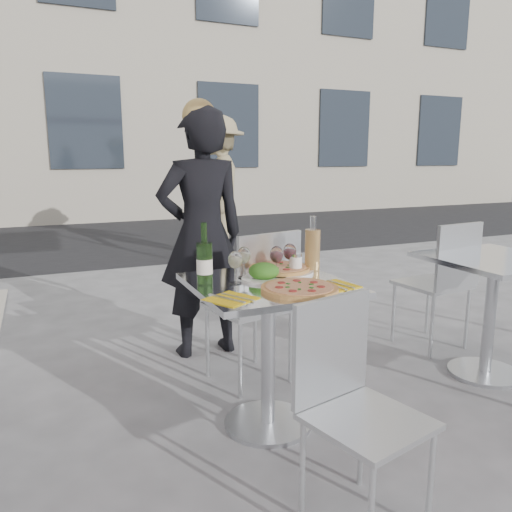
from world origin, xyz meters
name	(u,v)px	position (x,y,z in m)	size (l,w,h in m)	color
ground	(268,425)	(0.00, 0.00, 0.00)	(80.00, 80.00, 0.00)	slate
street_asphalt	(105,238)	(0.00, 6.50, 0.00)	(24.00, 5.00, 0.00)	black
main_table	(268,324)	(0.00, 0.00, 0.54)	(0.72, 0.72, 0.75)	#B7BABF
side_table_right	(492,291)	(1.50, 0.00, 0.54)	(0.72, 0.72, 0.75)	#B7BABF
chair_far	(258,296)	(0.14, 0.44, 0.55)	(0.50, 0.51, 0.93)	silver
chair_near	(350,392)	(0.01, -0.69, 0.49)	(0.46, 0.47, 0.83)	silver
side_chair_rfar	(444,275)	(1.54, 0.44, 0.54)	(0.45, 0.46, 0.91)	silver
woman_diner	(202,235)	(0.00, 1.07, 0.83)	(0.60, 0.40, 1.65)	black
pedestrian_b	(218,188)	(1.19, 4.13, 0.94)	(1.21, 0.70, 1.88)	#9B8C64
pizza_near	(299,288)	(0.06, -0.19, 0.76)	(0.35, 0.35, 0.02)	#BA8948
pizza_far	(279,269)	(0.14, 0.16, 0.77)	(0.35, 0.35, 0.03)	white
salad_plate	(264,273)	(0.00, 0.04, 0.79)	(0.22, 0.22, 0.09)	white
wine_bottle	(205,261)	(-0.30, 0.07, 0.86)	(0.07, 0.08, 0.29)	#2B541F
carafe	(312,249)	(0.31, 0.12, 0.87)	(0.08, 0.08, 0.29)	tan
sugar_shaker	(296,264)	(0.20, 0.10, 0.80)	(0.06, 0.06, 0.11)	white
wineglass_white_a	(235,261)	(-0.16, 0.04, 0.86)	(0.07, 0.07, 0.16)	white
wineglass_white_b	(244,256)	(-0.08, 0.13, 0.86)	(0.07, 0.07, 0.16)	white
wineglass_red_a	(276,256)	(0.08, 0.08, 0.86)	(0.07, 0.07, 0.16)	white
wineglass_red_b	(290,253)	(0.17, 0.12, 0.86)	(0.07, 0.07, 0.16)	white
napkin_left	(231,299)	(-0.27, -0.20, 0.75)	(0.24, 0.24, 0.01)	yellow
napkin_right	(335,285)	(0.25, -0.19, 0.75)	(0.21, 0.21, 0.01)	yellow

